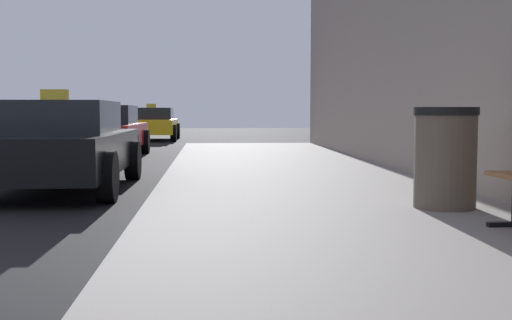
# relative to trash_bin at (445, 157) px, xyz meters

# --- Properties ---
(sidewalk) EXTENTS (4.00, 32.00, 0.15)m
(sidewalk) POSITION_rel_trash_bin_xyz_m (-1.07, -2.39, -0.59)
(sidewalk) COLOR gray
(sidewalk) RESTS_ON ground_plane
(trash_bin) EXTENTS (0.64, 0.64, 1.02)m
(trash_bin) POSITION_rel_trash_bin_xyz_m (0.00, 0.00, 0.00)
(trash_bin) COLOR brown
(trash_bin) RESTS_ON sidewalk
(car_black) EXTENTS (1.97, 4.26, 1.43)m
(car_black) POSITION_rel_trash_bin_xyz_m (-4.51, 2.99, -0.02)
(car_black) COLOR black
(car_black) RESTS_ON ground_plane
(car_red) EXTENTS (2.06, 4.40, 1.27)m
(car_red) POSITION_rel_trash_bin_xyz_m (-5.01, 9.61, -0.02)
(car_red) COLOR red
(car_red) RESTS_ON ground_plane
(car_yellow) EXTENTS (2.05, 4.31, 1.43)m
(car_yellow) POSITION_rel_trash_bin_xyz_m (-4.62, 19.31, -0.01)
(car_yellow) COLOR yellow
(car_yellow) RESTS_ON ground_plane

